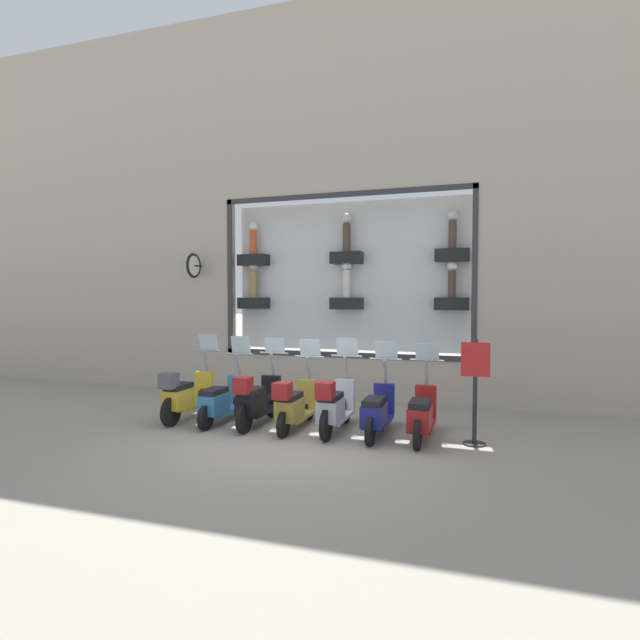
# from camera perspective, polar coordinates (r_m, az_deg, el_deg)

# --- Properties ---
(ground_plane) EXTENTS (120.00, 120.00, 0.00)m
(ground_plane) POSITION_cam_1_polar(r_m,az_deg,el_deg) (8.71, -3.46, -13.31)
(ground_plane) COLOR gray
(building_facade) EXTENTS (1.23, 36.00, 9.34)m
(building_facade) POSITION_cam_1_polar(r_m,az_deg,el_deg) (12.05, 2.91, 14.02)
(building_facade) COLOR #ADA08E
(building_facade) RESTS_ON ground_plane
(scooter_red_0) EXTENTS (1.80, 0.61, 1.55)m
(scooter_red_0) POSITION_cam_1_polar(r_m,az_deg,el_deg) (8.64, 11.54, -10.59)
(scooter_red_0) COLOR black
(scooter_red_0) RESTS_ON ground_plane
(scooter_navy_1) EXTENTS (1.79, 0.60, 1.57)m
(scooter_navy_1) POSITION_cam_1_polar(r_m,az_deg,el_deg) (8.75, 6.56, -10.41)
(scooter_navy_1) COLOR black
(scooter_navy_1) RESTS_ON ground_plane
(scooter_silver_2) EXTENTS (1.81, 0.60, 1.62)m
(scooter_silver_2) POSITION_cam_1_polar(r_m,az_deg,el_deg) (8.87, 1.65, -9.81)
(scooter_silver_2) COLOR black
(scooter_silver_2) RESTS_ON ground_plane
(scooter_olive_3) EXTENTS (1.79, 0.61, 1.58)m
(scooter_olive_3) POSITION_cam_1_polar(r_m,az_deg,el_deg) (9.09, -3.00, -9.67)
(scooter_olive_3) COLOR black
(scooter_olive_3) RESTS_ON ground_plane
(scooter_black_4) EXTENTS (1.81, 0.60, 1.58)m
(scooter_black_4) POSITION_cam_1_polar(r_m,az_deg,el_deg) (9.39, -7.31, -9.12)
(scooter_black_4) COLOR black
(scooter_black_4) RESTS_ON ground_plane
(scooter_teal_5) EXTENTS (1.79, 0.60, 1.60)m
(scooter_teal_5) POSITION_cam_1_polar(r_m,az_deg,el_deg) (9.78, -11.22, -9.08)
(scooter_teal_5) COLOR black
(scooter_teal_5) RESTS_ON ground_plane
(scooter_yellow_6) EXTENTS (1.81, 0.61, 1.62)m
(scooter_yellow_6) POSITION_cam_1_polar(r_m,az_deg,el_deg) (10.11, -15.13, -8.33)
(scooter_yellow_6) COLOR black
(scooter_yellow_6) RESTS_ON ground_plane
(shop_sign_post) EXTENTS (0.36, 0.45, 1.71)m
(shop_sign_post) POSITION_cam_1_polar(r_m,az_deg,el_deg) (8.49, 17.30, -7.41)
(shop_sign_post) COLOR #232326
(shop_sign_post) RESTS_ON ground_plane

